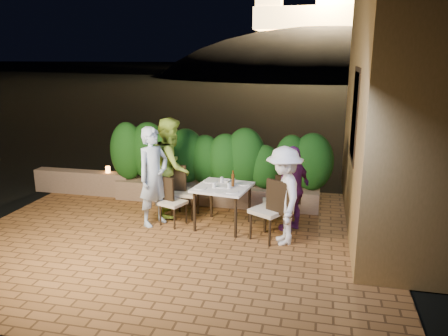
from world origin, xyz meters
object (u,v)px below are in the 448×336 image
(beer_bottle, at_px, (233,178))
(chair_right_back, at_px, (276,202))
(chair_right_front, at_px, (268,209))
(diner_purple, at_px, (293,189))
(chair_left_front, at_px, (173,202))
(bowl, at_px, (226,181))
(chair_left_back, at_px, (185,191))
(parapet_lamp, at_px, (108,170))
(diner_green, at_px, (171,167))
(dining_table, at_px, (223,206))
(diner_blue, at_px, (154,177))
(diner_white, at_px, (284,196))

(beer_bottle, height_order, chair_right_back, beer_bottle)
(chair_right_front, height_order, diner_purple, diner_purple)
(beer_bottle, distance_m, chair_left_front, 1.16)
(bowl, bearing_deg, chair_left_back, 175.31)
(beer_bottle, distance_m, chair_right_front, 0.86)
(parapet_lamp, bearing_deg, beer_bottle, -21.70)
(chair_left_front, bearing_deg, parapet_lamp, 166.81)
(chair_right_back, distance_m, diner_green, 2.08)
(chair_left_front, height_order, chair_right_front, chair_right_front)
(dining_table, xyz_separation_m, parapet_lamp, (-2.82, 1.22, 0.20))
(diner_purple, bearing_deg, chair_right_back, -59.67)
(bowl, xyz_separation_m, diner_blue, (-1.21, -0.42, 0.12))
(chair_left_back, xyz_separation_m, parapet_lamp, (-2.03, 0.88, 0.07))
(chair_right_front, height_order, diner_white, diner_white)
(chair_right_back, distance_m, parapet_lamp, 3.89)
(diner_white, bearing_deg, chair_left_back, -128.53)
(bowl, xyz_separation_m, diner_purple, (1.21, -0.14, -0.02))
(chair_left_back, height_order, parapet_lamp, chair_left_back)
(chair_right_front, bearing_deg, diner_purple, -95.18)
(chair_left_front, relative_size, diner_purple, 0.58)
(dining_table, distance_m, diner_white, 1.26)
(beer_bottle, height_order, chair_right_front, chair_right_front)
(chair_right_front, bearing_deg, chair_left_front, 21.53)
(chair_left_front, height_order, diner_blue, diner_blue)
(chair_left_front, distance_m, diner_blue, 0.56)
(beer_bottle, distance_m, diner_blue, 1.40)
(diner_purple, bearing_deg, diner_white, 20.24)
(bowl, bearing_deg, chair_right_front, -37.31)
(bowl, xyz_separation_m, chair_right_back, (0.92, -0.14, -0.28))
(chair_right_front, distance_m, chair_right_back, 0.51)
(chair_right_back, distance_m, diner_white, 0.68)
(dining_table, height_order, chair_right_front, chair_right_front)
(chair_right_back, relative_size, diner_purple, 0.65)
(bowl, relative_size, chair_left_back, 0.16)
(bowl, distance_m, diner_white, 1.32)
(chair_left_front, distance_m, chair_right_front, 1.75)
(chair_left_front, height_order, chair_left_back, chair_left_back)
(chair_left_front, bearing_deg, chair_left_back, 99.64)
(chair_left_back, distance_m, diner_white, 2.07)
(dining_table, bearing_deg, chair_right_front, -23.75)
(beer_bottle, bearing_deg, chair_right_back, 8.17)
(chair_right_front, bearing_deg, dining_table, 6.59)
(chair_right_back, height_order, diner_blue, diner_blue)
(chair_left_back, bearing_deg, bowl, -3.73)
(diner_green, bearing_deg, chair_left_back, -121.10)
(chair_right_front, bearing_deg, parapet_lamp, 6.88)
(parapet_lamp, bearing_deg, chair_right_back, -16.21)
(chair_left_back, distance_m, diner_green, 0.54)
(dining_table, bearing_deg, chair_left_back, 156.85)
(dining_table, bearing_deg, diner_purple, 6.29)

